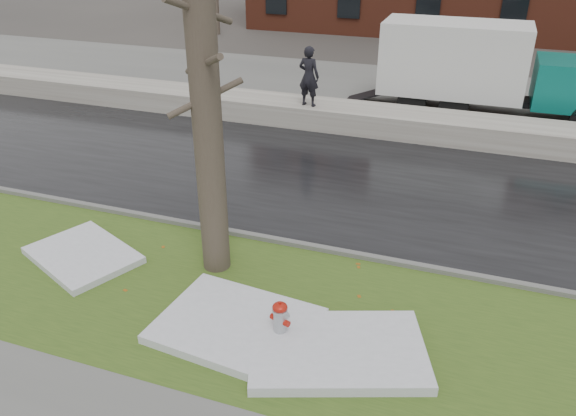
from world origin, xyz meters
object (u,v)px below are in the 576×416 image
(tree, at_px, (206,102))
(box_truck, at_px, (482,68))
(fire_hydrant, at_px, (280,319))
(worker, at_px, (309,76))

(tree, relative_size, box_truck, 0.73)
(tree, bearing_deg, box_truck, 69.71)
(fire_hydrant, distance_m, tree, 3.95)
(box_truck, xyz_separation_m, worker, (-5.20, -3.31, 0.07))
(tree, distance_m, box_truck, 12.84)
(fire_hydrant, xyz_separation_m, box_truck, (2.44, 13.57, 1.20))
(tree, height_order, box_truck, tree)
(tree, height_order, worker, tree)
(fire_hydrant, relative_size, tree, 0.11)
(tree, distance_m, worker, 8.81)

